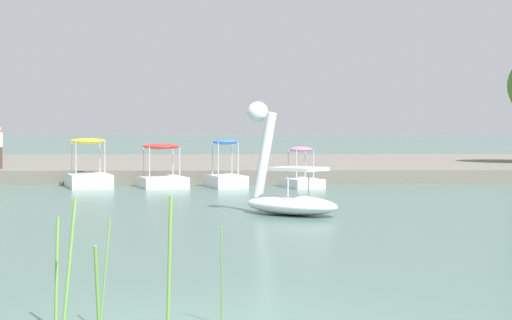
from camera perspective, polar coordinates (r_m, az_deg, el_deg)
shore_bank_far at (r=42.98m, az=-2.24°, el=-0.36°), size 144.95×21.96×0.51m
swan_boat at (r=20.52m, az=2.00°, el=-2.01°), size 2.64×2.52×2.67m
pedal_boat_pink at (r=30.32m, az=2.94°, el=-1.07°), size 1.56×2.14×1.42m
pedal_boat_blue at (r=30.35m, az=-2.02°, el=-0.99°), size 1.60×2.28×1.68m
pedal_boat_red at (r=30.54m, az=-6.17°, el=-0.91°), size 2.04×2.62×1.52m
pedal_boat_yellow at (r=30.90m, az=-10.87°, el=-0.85°), size 2.00×2.61×1.71m
reed_clump_foreground at (r=8.46m, az=-11.57°, el=-7.37°), size 3.16×1.08×1.37m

